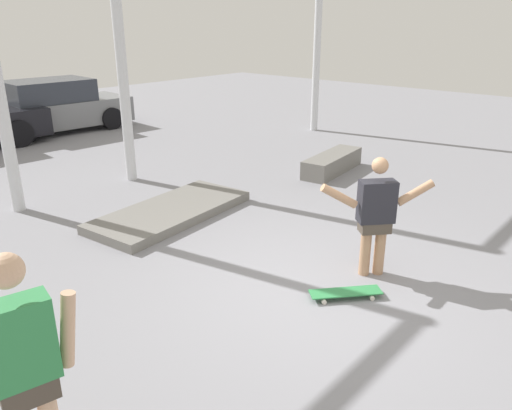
# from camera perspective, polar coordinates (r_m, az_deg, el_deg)

# --- Properties ---
(ground_plane) EXTENTS (36.00, 36.00, 0.00)m
(ground_plane) POSITION_cam_1_polar(r_m,az_deg,el_deg) (6.04, 7.10, -9.67)
(ground_plane) COLOR gray
(skateboarder) EXTENTS (1.12, 1.00, 1.51)m
(skateboarder) POSITION_cam_1_polar(r_m,az_deg,el_deg) (6.19, 13.54, -0.87)
(skateboarder) COLOR tan
(skateboarder) RESTS_ON ground_plane
(skateboard) EXTENTS (0.77, 0.70, 0.08)m
(skateboard) POSITION_cam_1_polar(r_m,az_deg,el_deg) (5.92, 10.20, -9.80)
(skateboard) COLOR #338C4C
(skateboard) RESTS_ON ground_plane
(grind_box) EXTENTS (1.86, 0.75, 0.38)m
(grind_box) POSITION_cam_1_polar(r_m,az_deg,el_deg) (10.57, 8.71, 4.77)
(grind_box) COLOR slate
(grind_box) RESTS_ON ground_plane
(manual_pad) EXTENTS (2.83, 1.46, 0.15)m
(manual_pad) POSITION_cam_1_polar(r_m,az_deg,el_deg) (8.23, -9.70, -0.74)
(manual_pad) COLOR slate
(manual_pad) RESTS_ON ground_plane
(parked_car_grey) EXTENTS (4.06, 2.05, 1.45)m
(parked_car_grey) POSITION_cam_1_polar(r_m,az_deg,el_deg) (15.32, -22.03, 10.33)
(parked_car_grey) COLOR slate
(parked_car_grey) RESTS_ON ground_plane
(bystander) EXTENTS (0.76, 0.30, 1.72)m
(bystander) POSITION_cam_1_polar(r_m,az_deg,el_deg) (3.68, -25.00, -16.04)
(bystander) COLOR #DBAD89
(bystander) RESTS_ON ground_plane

